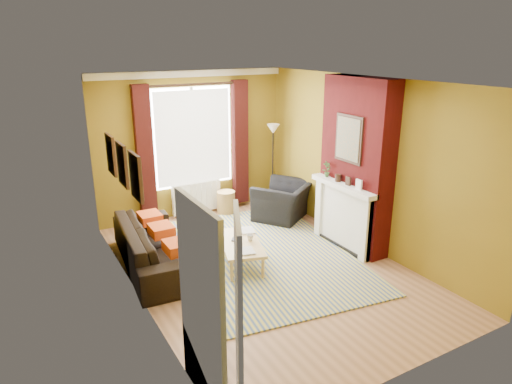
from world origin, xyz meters
TOP-DOWN VIEW (x-y plane):
  - ground at (0.00, 0.00)m, footprint 5.50×5.50m
  - room_walls at (0.63, 0.29)m, footprint 3.82×5.54m
  - striped_rug at (0.13, 0.40)m, footprint 3.28×4.19m
  - sofa at (-1.42, 0.89)m, footprint 1.11×2.39m
  - armchair at (1.39, 1.61)m, footprint 1.43×1.39m
  - coffee_table at (-0.26, 0.27)m, footprint 0.89×1.27m
  - wicker_stool at (0.53, 2.40)m, footprint 0.48×0.48m
  - floor_lamp at (1.55, 2.28)m, footprint 0.28×0.28m
  - book_a at (-0.44, -0.07)m, footprint 0.25×0.30m
  - book_b at (-0.07, 0.61)m, footprint 0.28×0.34m
  - mug at (-0.11, 0.24)m, footprint 0.15×0.15m
  - tv_remote at (-0.32, 0.39)m, footprint 0.12×0.14m

SIDE VIEW (x-z plane):
  - ground at x=0.00m, z-range 0.00..0.00m
  - striped_rug at x=0.13m, z-range 0.00..0.02m
  - wicker_stool at x=0.53m, z-range 0.00..0.46m
  - sofa at x=-1.42m, z-range 0.00..0.68m
  - coffee_table at x=-0.26m, z-range 0.15..0.54m
  - armchair at x=1.39m, z-range 0.00..0.70m
  - tv_remote at x=-0.32m, z-range 0.38..0.40m
  - book_b at x=-0.07m, z-range 0.38..0.41m
  - book_a at x=-0.44m, z-range 0.38..0.41m
  - mug at x=-0.11m, z-range 0.38..0.48m
  - floor_lamp at x=1.55m, z-range 0.50..2.24m
  - room_walls at x=0.63m, z-range -0.04..2.80m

